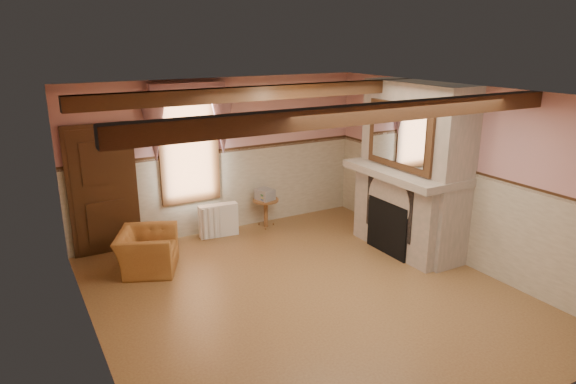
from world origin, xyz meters
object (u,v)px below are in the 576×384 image
armchair (147,251)px  oil_lamp (383,153)px  radiator (218,220)px  mantel_clock (382,155)px  bowl (404,165)px  side_table (266,213)px

armchair → oil_lamp: (3.95, -0.73, 1.25)m
radiator → mantel_clock: size_ratio=2.92×
bowl → mantel_clock: size_ratio=1.54×
side_table → radiator: radiator is taller
radiator → bowl: bowl is taller
bowl → mantel_clock: bearing=90.0°
side_table → bowl: bearing=-53.9°
mantel_clock → bowl: bearing=-90.0°
mantel_clock → oil_lamp: oil_lamp is taller
side_table → bowl: 2.81m
armchair → bowl: 4.31m
armchair → mantel_clock: (3.95, -0.72, 1.21)m
oil_lamp → side_table: bearing=134.9°
side_table → bowl: bowl is taller
side_table → radiator: bearing=180.0°
mantel_clock → armchair: bearing=169.7°
radiator → oil_lamp: bearing=-25.3°
oil_lamp → radiator: bearing=148.5°
armchair → mantel_clock: 4.19m
radiator → mantel_clock: (2.46, -1.49, 1.22)m
armchair → mantel_clock: mantel_clock is taller
side_table → bowl: size_ratio=1.49×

